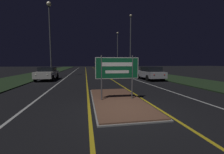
# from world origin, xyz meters

# --- Properties ---
(ground_plane) EXTENTS (160.00, 160.00, 0.00)m
(ground_plane) POSITION_xyz_m (0.00, 0.00, 0.00)
(ground_plane) COLOR black
(median_island) EXTENTS (2.56, 6.12, 0.10)m
(median_island) POSITION_xyz_m (0.00, 1.68, 0.04)
(median_island) COLOR #999993
(median_island) RESTS_ON ground_plane
(verge_left) EXTENTS (5.00, 100.00, 0.08)m
(verge_left) POSITION_xyz_m (-9.50, 20.00, 0.04)
(verge_left) COLOR #23381E
(verge_left) RESTS_ON ground_plane
(verge_right) EXTENTS (5.00, 100.00, 0.08)m
(verge_right) POSITION_xyz_m (9.50, 20.00, 0.04)
(verge_right) COLOR #23381E
(verge_right) RESTS_ON ground_plane
(centre_line_yellow_left) EXTENTS (0.12, 70.00, 0.01)m
(centre_line_yellow_left) POSITION_xyz_m (-1.47, 25.00, 0.00)
(centre_line_yellow_left) COLOR gold
(centre_line_yellow_left) RESTS_ON ground_plane
(centre_line_yellow_right) EXTENTS (0.12, 70.00, 0.01)m
(centre_line_yellow_right) POSITION_xyz_m (1.47, 25.00, 0.00)
(centre_line_yellow_right) COLOR gold
(centre_line_yellow_right) RESTS_ON ground_plane
(lane_line_white_left) EXTENTS (0.12, 70.00, 0.01)m
(lane_line_white_left) POSITION_xyz_m (-4.20, 25.00, 0.00)
(lane_line_white_left) COLOR silver
(lane_line_white_left) RESTS_ON ground_plane
(lane_line_white_right) EXTENTS (0.12, 70.00, 0.01)m
(lane_line_white_right) POSITION_xyz_m (4.20, 25.00, 0.00)
(lane_line_white_right) COLOR silver
(lane_line_white_right) RESTS_ON ground_plane
(edge_line_white_left) EXTENTS (0.10, 70.00, 0.01)m
(edge_line_white_left) POSITION_xyz_m (-7.20, 25.00, 0.00)
(edge_line_white_left) COLOR silver
(edge_line_white_left) RESTS_ON ground_plane
(edge_line_white_right) EXTENTS (0.10, 70.00, 0.01)m
(edge_line_white_right) POSITION_xyz_m (7.20, 25.00, 0.00)
(edge_line_white_right) COLOR silver
(edge_line_white_right) RESTS_ON ground_plane
(highway_sign) EXTENTS (2.23, 0.07, 2.25)m
(highway_sign) POSITION_xyz_m (0.00, 1.68, 1.64)
(highway_sign) COLOR #56565B
(highway_sign) RESTS_ON median_island
(streetlight_left_near) EXTENTS (0.63, 0.63, 10.09)m
(streetlight_left_near) POSITION_xyz_m (-6.23, 16.08, 6.99)
(streetlight_left_near) COLOR #56565B
(streetlight_left_near) RESTS_ON ground_plane
(streetlight_right_near) EXTENTS (0.45, 0.45, 10.42)m
(streetlight_right_near) POSITION_xyz_m (6.40, 20.26, 6.18)
(streetlight_right_near) COLOR #56565B
(streetlight_right_near) RESTS_ON ground_plane
(streetlight_right_far) EXTENTS (0.49, 0.49, 9.37)m
(streetlight_right_far) POSITION_xyz_m (6.21, 30.27, 5.81)
(streetlight_right_far) COLOR #56565B
(streetlight_right_far) RESTS_ON ground_plane
(car_receding_0) EXTENTS (1.99, 4.70, 1.52)m
(car_receding_0) POSITION_xyz_m (5.85, 10.61, 0.80)
(car_receding_0) COLOR #B7B7BC
(car_receding_0) RESTS_ON ground_plane
(car_receding_1) EXTENTS (2.04, 4.12, 1.35)m
(car_receding_1) POSITION_xyz_m (5.71, 22.99, 0.71)
(car_receding_1) COLOR black
(car_receding_1) RESTS_ON ground_plane
(car_receding_2) EXTENTS (1.94, 4.44, 1.35)m
(car_receding_2) POSITION_xyz_m (2.84, 30.30, 0.73)
(car_receding_2) COLOR navy
(car_receding_2) RESTS_ON ground_plane
(car_receding_3) EXTENTS (1.91, 4.08, 1.42)m
(car_receding_3) POSITION_xyz_m (5.61, 37.98, 0.75)
(car_receding_3) COLOR #B7B7BC
(car_receding_3) RESTS_ON ground_plane
(car_approaching_0) EXTENTS (1.93, 4.47, 1.47)m
(car_approaching_0) POSITION_xyz_m (-5.90, 12.33, 0.79)
(car_approaching_0) COLOR silver
(car_approaching_0) RESTS_ON ground_plane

